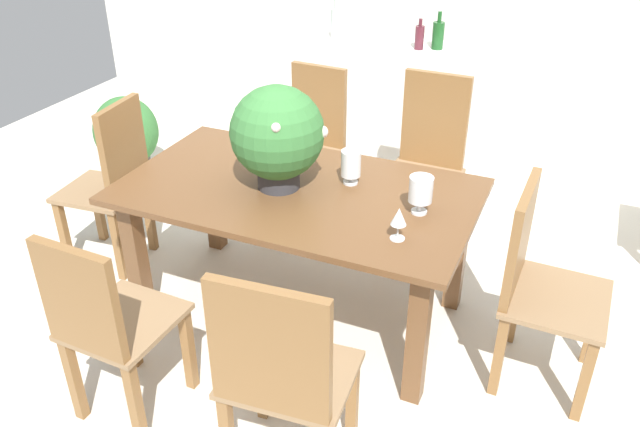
{
  "coord_description": "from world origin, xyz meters",
  "views": [
    {
      "loc": [
        1.21,
        -2.42,
        2.2
      ],
      "look_at": [
        0.09,
        0.16,
        0.58
      ],
      "focal_mm": 36.22,
      "sensor_mm": 36.0,
      "label": 1
    }
  ],
  "objects_px": {
    "chair_far_left": "(311,139)",
    "wine_bottle_green": "(438,35)",
    "dining_table": "(298,209)",
    "crystal_vase_left": "(421,190)",
    "wine_glass": "(399,218)",
    "wine_bottle_clear": "(419,37)",
    "chair_head_end": "(114,179)",
    "chair_near_left": "(107,323)",
    "kitchen_counter": "(383,107)",
    "chair_near_right": "(280,373)",
    "potted_plant_floor": "(127,135)",
    "flower_centerpiece": "(277,135)",
    "wine_bottle_amber": "(336,23)",
    "chair_foot_end": "(537,278)",
    "chair_far_right": "(428,155)",
    "crystal_vase_center_near": "(351,164)"
  },
  "relations": [
    {
      "from": "dining_table",
      "to": "wine_bottle_clear",
      "type": "height_order",
      "value": "wine_bottle_clear"
    },
    {
      "from": "wine_glass",
      "to": "kitchen_counter",
      "type": "bearing_deg",
      "value": 109.91
    },
    {
      "from": "chair_foot_end",
      "to": "wine_bottle_clear",
      "type": "bearing_deg",
      "value": 31.61
    },
    {
      "from": "flower_centerpiece",
      "to": "kitchen_counter",
      "type": "height_order",
      "value": "flower_centerpiece"
    },
    {
      "from": "crystal_vase_center_near",
      "to": "kitchen_counter",
      "type": "relative_size",
      "value": 0.09
    },
    {
      "from": "flower_centerpiece",
      "to": "wine_bottle_green",
      "type": "xyz_separation_m",
      "value": [
        0.24,
        2.03,
        0.01
      ]
    },
    {
      "from": "wine_glass",
      "to": "crystal_vase_center_near",
      "type": "bearing_deg",
      "value": 132.65
    },
    {
      "from": "wine_glass",
      "to": "wine_bottle_clear",
      "type": "xyz_separation_m",
      "value": [
        -0.55,
        2.19,
        0.17
      ]
    },
    {
      "from": "chair_foot_end",
      "to": "crystal_vase_center_near",
      "type": "xyz_separation_m",
      "value": [
        -0.94,
        0.15,
        0.3
      ]
    },
    {
      "from": "dining_table",
      "to": "chair_near_right",
      "type": "height_order",
      "value": "chair_near_right"
    },
    {
      "from": "potted_plant_floor",
      "to": "wine_glass",
      "type": "bearing_deg",
      "value": -26.2
    },
    {
      "from": "crystal_vase_center_near",
      "to": "wine_bottle_amber",
      "type": "relative_size",
      "value": 0.59
    },
    {
      "from": "chair_head_end",
      "to": "kitchen_counter",
      "type": "bearing_deg",
      "value": 148.45
    },
    {
      "from": "chair_near_right",
      "to": "potted_plant_floor",
      "type": "bearing_deg",
      "value": -45.66
    },
    {
      "from": "wine_bottle_clear",
      "to": "wine_glass",
      "type": "bearing_deg",
      "value": -75.81
    },
    {
      "from": "chair_head_end",
      "to": "chair_near_left",
      "type": "distance_m",
      "value": 1.25
    },
    {
      "from": "chair_far_left",
      "to": "wine_bottle_green",
      "type": "height_order",
      "value": "wine_bottle_green"
    },
    {
      "from": "flower_centerpiece",
      "to": "wine_bottle_amber",
      "type": "distance_m",
      "value": 2.05
    },
    {
      "from": "kitchen_counter",
      "to": "wine_glass",
      "type": "bearing_deg",
      "value": -70.09
    },
    {
      "from": "chair_foot_end",
      "to": "crystal_vase_left",
      "type": "bearing_deg",
      "value": 91.02
    },
    {
      "from": "crystal_vase_left",
      "to": "kitchen_counter",
      "type": "bearing_deg",
      "value": 112.83
    },
    {
      "from": "chair_far_right",
      "to": "wine_bottle_green",
      "type": "relative_size",
      "value": 4.02
    },
    {
      "from": "chair_head_end",
      "to": "chair_far_left",
      "type": "bearing_deg",
      "value": 136.5
    },
    {
      "from": "chair_far_left",
      "to": "wine_bottle_clear",
      "type": "distance_m",
      "value": 1.14
    },
    {
      "from": "chair_far_right",
      "to": "chair_foot_end",
      "type": "bearing_deg",
      "value": -51.19
    },
    {
      "from": "chair_foot_end",
      "to": "chair_near_right",
      "type": "height_order",
      "value": "chair_near_right"
    },
    {
      "from": "chair_head_end",
      "to": "flower_centerpiece",
      "type": "xyz_separation_m",
      "value": [
        1.07,
        -0.03,
        0.46
      ]
    },
    {
      "from": "chair_near_right",
      "to": "chair_far_left",
      "type": "bearing_deg",
      "value": -73.51
    },
    {
      "from": "chair_near_right",
      "to": "wine_glass",
      "type": "relative_size",
      "value": 6.61
    },
    {
      "from": "wine_bottle_green",
      "to": "chair_far_left",
      "type": "bearing_deg",
      "value": -117.47
    },
    {
      "from": "chair_far_right",
      "to": "flower_centerpiece",
      "type": "bearing_deg",
      "value": -114.25
    },
    {
      "from": "crystal_vase_center_near",
      "to": "flower_centerpiece",
      "type": "bearing_deg",
      "value": -150.54
    },
    {
      "from": "dining_table",
      "to": "flower_centerpiece",
      "type": "bearing_deg",
      "value": -168.52
    },
    {
      "from": "chair_head_end",
      "to": "crystal_vase_left",
      "type": "bearing_deg",
      "value": 84.74
    },
    {
      "from": "crystal_vase_left",
      "to": "dining_table",
      "type": "bearing_deg",
      "value": -179.35
    },
    {
      "from": "dining_table",
      "to": "chair_foot_end",
      "type": "distance_m",
      "value": 1.16
    },
    {
      "from": "wine_bottle_clear",
      "to": "crystal_vase_center_near",
      "type": "bearing_deg",
      "value": -84.1
    },
    {
      "from": "crystal_vase_left",
      "to": "wine_bottle_clear",
      "type": "relative_size",
      "value": 0.84
    },
    {
      "from": "chair_head_end",
      "to": "chair_near_right",
      "type": "bearing_deg",
      "value": 52.19
    },
    {
      "from": "wine_bottle_green",
      "to": "chair_foot_end",
      "type": "bearing_deg",
      "value": -63.21
    },
    {
      "from": "wine_bottle_clear",
      "to": "potted_plant_floor",
      "type": "bearing_deg",
      "value": -152.14
    },
    {
      "from": "dining_table",
      "to": "chair_foot_end",
      "type": "height_order",
      "value": "chair_foot_end"
    },
    {
      "from": "chair_foot_end",
      "to": "flower_centerpiece",
      "type": "xyz_separation_m",
      "value": [
        -1.25,
        -0.02,
        0.47
      ]
    },
    {
      "from": "chair_far_left",
      "to": "crystal_vase_left",
      "type": "relative_size",
      "value": 5.53
    },
    {
      "from": "chair_head_end",
      "to": "flower_centerpiece",
      "type": "bearing_deg",
      "value": 83.33
    },
    {
      "from": "wine_bottle_amber",
      "to": "flower_centerpiece",
      "type": "bearing_deg",
      "value": -75.2
    },
    {
      "from": "chair_near_left",
      "to": "wine_glass",
      "type": "distance_m",
      "value": 1.26
    },
    {
      "from": "kitchen_counter",
      "to": "wine_bottle_clear",
      "type": "height_order",
      "value": "wine_bottle_clear"
    },
    {
      "from": "chair_near_left",
      "to": "wine_bottle_amber",
      "type": "relative_size",
      "value": 3.17
    },
    {
      "from": "dining_table",
      "to": "crystal_vase_left",
      "type": "xyz_separation_m",
      "value": [
        0.61,
        0.01,
        0.23
      ]
    }
  ]
}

